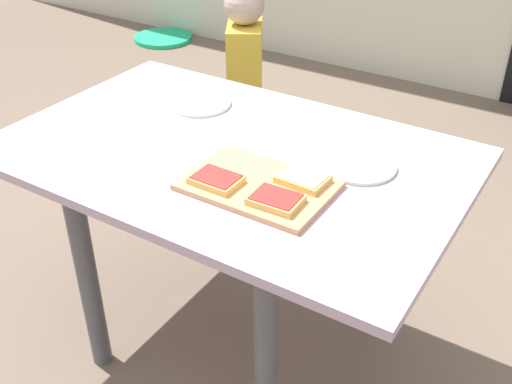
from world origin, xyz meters
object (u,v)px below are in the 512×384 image
(dining_table, at_px, (231,184))
(cutting_board, at_px, (258,185))
(plate_white_right, at_px, (359,165))
(plate_white_left, at_px, (200,104))
(garden_hose_coil, at_px, (163,38))
(pizza_slice_far_right, at_px, (303,178))
(pizza_slice_near_left, at_px, (216,179))
(child_left, at_px, (245,83))
(pizza_slice_near_right, at_px, (276,199))

(dining_table, bearing_deg, cutting_board, -36.04)
(dining_table, bearing_deg, plate_white_right, 17.17)
(plate_white_left, bearing_deg, garden_hose_coil, 132.98)
(dining_table, height_order, garden_hose_coil, dining_table)
(dining_table, relative_size, plate_white_left, 6.53)
(pizza_slice_far_right, bearing_deg, garden_hose_coil, 136.36)
(pizza_slice_near_left, bearing_deg, garden_hose_coil, 132.72)
(dining_table, distance_m, child_left, 0.95)
(plate_white_left, relative_size, garden_hose_coil, 0.45)
(cutting_board, relative_size, pizza_slice_far_right, 2.94)
(dining_table, height_order, pizza_slice_near_right, pizza_slice_near_right)
(garden_hose_coil, bearing_deg, pizza_slice_near_right, -45.16)
(pizza_slice_near_right, height_order, plate_white_left, pizza_slice_near_right)
(plate_white_right, height_order, child_left, child_left)
(dining_table, height_order, plate_white_left, plate_white_left)
(child_left, xyz_separation_m, garden_hose_coil, (-1.72, 1.47, -0.53))
(plate_white_left, bearing_deg, pizza_slice_near_right, -36.80)
(plate_white_right, xyz_separation_m, garden_hose_coil, (-2.54, 2.18, -0.73))
(pizza_slice_near_left, height_order, plate_white_right, pizza_slice_near_left)
(garden_hose_coil, bearing_deg, plate_white_left, -47.02)
(pizza_slice_near_right, xyz_separation_m, child_left, (-0.74, 0.99, -0.22))
(cutting_board, bearing_deg, pizza_slice_near_right, -33.54)
(dining_table, height_order, cutting_board, cutting_board)
(pizza_slice_far_right, distance_m, child_left, 1.17)
(dining_table, xyz_separation_m, child_left, (-0.48, 0.81, -0.08))
(pizza_slice_near_left, bearing_deg, plate_white_right, 47.75)
(pizza_slice_near_right, relative_size, pizza_slice_near_left, 1.02)
(pizza_slice_near_right, relative_size, plate_white_left, 0.63)
(pizza_slice_near_left, bearing_deg, child_left, 119.52)
(plate_white_right, bearing_deg, cutting_board, -126.55)
(pizza_slice_near_right, distance_m, plate_white_right, 0.30)
(pizza_slice_far_right, height_order, pizza_slice_near_right, same)
(pizza_slice_far_right, height_order, pizza_slice_near_left, same)
(pizza_slice_near_left, xyz_separation_m, child_left, (-0.56, 0.99, -0.22))
(dining_table, distance_m, garden_hose_coil, 3.23)
(cutting_board, distance_m, plate_white_left, 0.54)
(plate_white_right, bearing_deg, pizza_slice_far_right, -115.44)
(plate_white_right, distance_m, plate_white_left, 0.61)
(dining_table, distance_m, pizza_slice_near_right, 0.34)
(pizza_slice_far_right, relative_size, pizza_slice_near_left, 1.02)
(plate_white_right, relative_size, child_left, 0.21)
(dining_table, height_order, pizza_slice_near_left, pizza_slice_near_left)
(pizza_slice_near_left, bearing_deg, pizza_slice_far_right, 33.39)
(pizza_slice_near_left, relative_size, child_left, 0.13)
(plate_white_left, height_order, garden_hose_coil, plate_white_left)
(plate_white_left, xyz_separation_m, child_left, (-0.23, 0.61, -0.20))
(pizza_slice_near_right, relative_size, child_left, 0.13)
(plate_white_right, xyz_separation_m, child_left, (-0.83, 0.70, -0.20))
(cutting_board, distance_m, pizza_slice_near_left, 0.11)
(dining_table, relative_size, cutting_board, 3.54)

